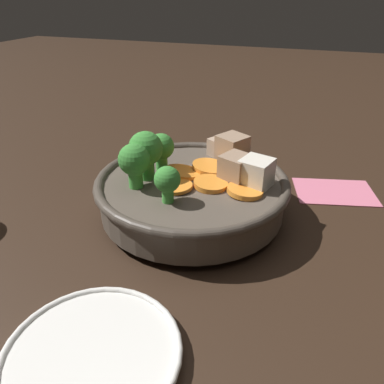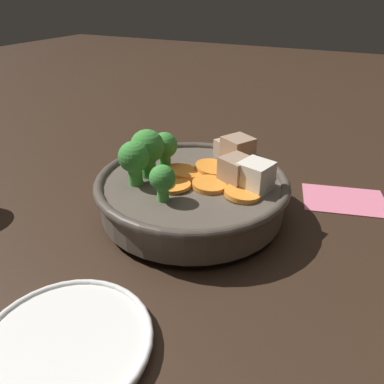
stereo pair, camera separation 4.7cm
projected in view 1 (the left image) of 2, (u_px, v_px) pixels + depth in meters
name	position (u px, v px, depth m)	size (l,w,h in m)	color
ground_plane	(192.00, 214.00, 0.49)	(3.00, 3.00, 0.00)	black
stirfry_bowl	(192.00, 189.00, 0.47)	(0.24, 0.24, 0.11)	#51473D
side_saucer	(89.00, 354.00, 0.30)	(0.14, 0.14, 0.01)	white
napkin	(335.00, 191.00, 0.54)	(0.13, 0.10, 0.00)	#D16B84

